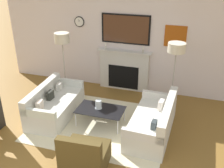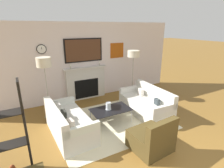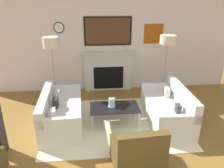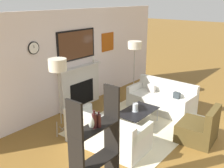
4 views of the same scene
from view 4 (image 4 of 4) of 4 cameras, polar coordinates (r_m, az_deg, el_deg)
fireplace_wall at (r=7.34m, az=-7.70°, el=4.44°), size 7.41×0.28×2.70m
area_rug at (r=6.54m, az=5.56°, el=-8.85°), size 3.02×2.37×0.01m
couch_left at (r=5.55m, az=-1.24°, el=-10.77°), size 0.90×1.74×0.76m
couch_right at (r=7.39m, az=10.78°, el=-3.47°), size 0.88×1.81×0.80m
armchair at (r=6.04m, az=18.39°, el=-9.41°), size 0.83×0.80×0.81m
coffee_table at (r=6.37m, az=5.57°, el=-6.01°), size 1.08×0.64×0.39m
hurricane_candle at (r=6.30m, az=5.04°, el=-5.18°), size 0.16×0.16×0.20m
floor_lamp_left at (r=5.62m, az=-11.76°, el=3.84°), size 0.39×0.39×1.78m
floor_lamp_right at (r=7.76m, az=4.97°, el=8.23°), size 0.41×0.41×1.78m
shelf_unit at (r=3.95m, az=-3.63°, el=-14.63°), size 0.80×0.28×1.77m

